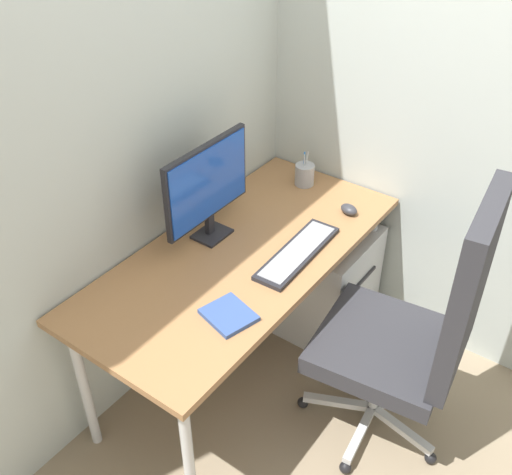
% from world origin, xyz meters
% --- Properties ---
extents(ground_plane, '(8.00, 8.00, 0.00)m').
position_xyz_m(ground_plane, '(0.00, 0.00, 0.00)').
color(ground_plane, gray).
extents(wall_back, '(3.33, 0.04, 2.80)m').
position_xyz_m(wall_back, '(0.00, 0.38, 1.40)').
color(wall_back, '#B7C1BC').
rests_on(wall_back, ground_plane).
extents(wall_side_right, '(0.04, 2.52, 2.80)m').
position_xyz_m(wall_side_right, '(0.78, -0.26, 1.40)').
color(wall_side_right, '#B7C1BC').
rests_on(wall_side_right, ground_plane).
extents(desk, '(1.51, 0.70, 0.72)m').
position_xyz_m(desk, '(0.00, 0.00, 0.65)').
color(desk, '#996B42').
rests_on(desk, ground_plane).
extents(office_chair, '(0.62, 0.63, 1.21)m').
position_xyz_m(office_chair, '(0.13, -0.75, 0.62)').
color(office_chair, black).
rests_on(office_chair, ground_plane).
extents(filing_cabinet, '(0.45, 0.57, 0.56)m').
position_xyz_m(filing_cabinet, '(0.51, -0.05, 0.28)').
color(filing_cabinet, silver).
rests_on(filing_cabinet, ground_plane).
extents(monitor, '(0.48, 0.12, 0.42)m').
position_xyz_m(monitor, '(0.02, 0.18, 0.96)').
color(monitor, black).
rests_on(monitor, desk).
extents(keyboard, '(0.48, 0.15, 0.02)m').
position_xyz_m(keyboard, '(0.12, -0.20, 0.73)').
color(keyboard, black).
rests_on(keyboard, desk).
extents(mouse, '(0.08, 0.10, 0.04)m').
position_xyz_m(mouse, '(0.51, -0.22, 0.74)').
color(mouse, '#333338').
rests_on(mouse, desk).
extents(pen_holder, '(0.09, 0.09, 0.17)m').
position_xyz_m(pen_holder, '(0.61, 0.08, 0.77)').
color(pen_holder, '#9EA0A5').
rests_on(pen_holder, desk).
extents(notebook, '(0.19, 0.21, 0.02)m').
position_xyz_m(notebook, '(-0.33, -0.20, 0.73)').
color(notebook, '#334C8C').
rests_on(notebook, desk).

